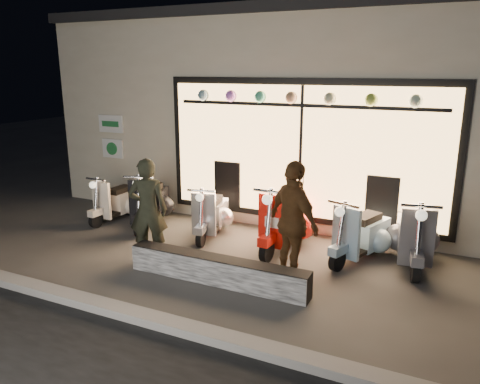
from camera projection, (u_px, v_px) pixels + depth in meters
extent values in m
plane|color=#383533|center=(213.00, 262.00, 7.59)|extent=(40.00, 40.00, 0.00)
cube|color=slate|center=(137.00, 315.00, 5.82)|extent=(40.00, 0.25, 0.12)
cube|color=beige|center=(310.00, 112.00, 11.44)|extent=(10.00, 6.00, 4.00)
cube|color=black|center=(313.00, 21.00, 10.90)|extent=(10.20, 6.20, 0.20)
cube|color=black|center=(302.00, 152.00, 8.59)|extent=(5.45, 0.06, 2.65)
cube|color=#FFBF6B|center=(301.00, 152.00, 8.55)|extent=(5.20, 0.04, 2.40)
cube|color=black|center=(302.00, 105.00, 8.30)|extent=(4.90, 0.06, 0.06)
cube|color=white|center=(111.00, 124.00, 10.31)|extent=(0.65, 0.04, 0.38)
cube|color=white|center=(113.00, 148.00, 10.45)|extent=(0.55, 0.04, 0.42)
cube|color=black|center=(217.00, 270.00, 6.79)|extent=(2.80, 0.28, 0.40)
cylinder|color=black|center=(201.00, 238.00, 8.18)|extent=(0.16, 0.34, 0.32)
cylinder|color=black|center=(215.00, 221.00, 9.08)|extent=(0.18, 0.34, 0.32)
cube|color=#B4B5B9|center=(204.00, 214.00, 8.28)|extent=(0.44, 0.16, 0.78)
cube|color=#B4B5B9|center=(214.00, 213.00, 8.94)|extent=(0.54, 0.74, 0.44)
cube|color=black|center=(212.00, 201.00, 8.78)|extent=(0.38, 0.58, 0.11)
sphere|color=#FFF2CC|center=(200.00, 197.00, 7.98)|extent=(0.17, 0.17, 0.14)
cylinder|color=black|center=(267.00, 251.00, 7.55)|extent=(0.13, 0.38, 0.38)
cylinder|color=black|center=(293.00, 231.00, 8.48)|extent=(0.16, 0.38, 0.38)
cube|color=red|center=(273.00, 221.00, 7.63)|extent=(0.51, 0.11, 0.91)
cube|color=red|center=(291.00, 220.00, 8.33)|extent=(0.51, 0.80, 0.51)
cube|color=black|center=(289.00, 205.00, 8.15)|extent=(0.35, 0.64, 0.13)
sphere|color=#FFF2CC|center=(267.00, 200.00, 7.31)|extent=(0.18, 0.18, 0.17)
cylinder|color=black|center=(139.00, 227.00, 8.68)|extent=(0.22, 0.38, 0.36)
cylinder|color=black|center=(156.00, 210.00, 9.70)|extent=(0.24, 0.38, 0.36)
cube|color=black|center=(142.00, 202.00, 8.79)|extent=(0.49, 0.23, 0.87)
cube|color=black|center=(154.00, 202.00, 9.54)|extent=(0.66, 0.85, 0.49)
cube|color=black|center=(152.00, 189.00, 9.36)|extent=(0.47, 0.66, 0.13)
sphere|color=#FFF2CC|center=(137.00, 184.00, 8.46)|extent=(0.20, 0.20, 0.16)
cylinder|color=black|center=(96.00, 220.00, 9.17)|extent=(0.11, 0.31, 0.31)
cylinder|color=black|center=(128.00, 208.00, 9.94)|extent=(0.13, 0.32, 0.31)
cube|color=beige|center=(102.00, 200.00, 9.24)|extent=(0.42, 0.08, 0.75)
cube|color=beige|center=(124.00, 201.00, 9.82)|extent=(0.42, 0.66, 0.42)
cube|color=black|center=(120.00, 190.00, 9.67)|extent=(0.28, 0.52, 0.11)
sphere|color=#FFF2CC|center=(93.00, 185.00, 8.97)|extent=(0.14, 0.14, 0.14)
cylinder|color=black|center=(337.00, 260.00, 7.21)|extent=(0.21, 0.36, 0.34)
cylinder|color=black|center=(370.00, 243.00, 7.90)|extent=(0.23, 0.36, 0.34)
cube|color=#8AAEC4|center=(346.00, 233.00, 7.25)|extent=(0.46, 0.22, 0.83)
cube|color=#8AAEC4|center=(368.00, 233.00, 7.78)|extent=(0.63, 0.81, 0.47)
cube|color=black|center=(366.00, 218.00, 7.64)|extent=(0.45, 0.63, 0.12)
sphere|color=#FFF2CC|center=(340.00, 212.00, 7.00)|extent=(0.19, 0.19, 0.15)
cylinder|color=black|center=(416.00, 270.00, 6.82)|extent=(0.17, 0.38, 0.37)
cylinder|color=black|center=(410.00, 244.00, 7.83)|extent=(0.19, 0.39, 0.37)
cube|color=#5C5D64|center=(417.00, 238.00, 6.92)|extent=(0.51, 0.16, 0.89)
cube|color=#5C5D64|center=(412.00, 234.00, 7.67)|extent=(0.58, 0.83, 0.50)
cube|color=black|center=(414.00, 218.00, 7.49)|extent=(0.40, 0.65, 0.13)
sphere|color=#FFF2CC|center=(421.00, 215.00, 6.59)|extent=(0.19, 0.19, 0.16)
imported|color=black|center=(148.00, 210.00, 7.48)|extent=(0.73, 0.63, 1.69)
imported|color=#57371B|center=(294.00, 222.00, 6.73)|extent=(1.11, 0.96, 1.79)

